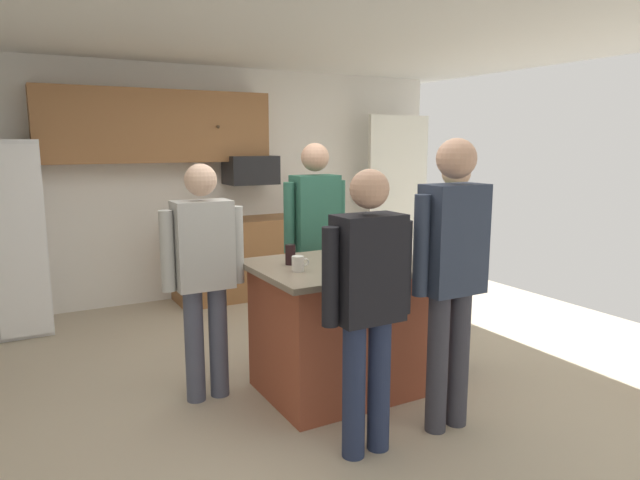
% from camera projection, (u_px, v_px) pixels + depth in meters
% --- Properties ---
extents(floor, '(7.04, 7.04, 0.00)m').
position_uv_depth(floor, '(306.00, 382.00, 4.17)').
color(floor, '#B7A88E').
rests_on(floor, ground).
extents(ceiling, '(7.04, 7.04, 0.00)m').
position_uv_depth(ceiling, '(305.00, 14.00, 3.73)').
color(ceiling, white).
extents(back_wall, '(6.40, 0.10, 2.60)m').
position_uv_depth(back_wall, '(192.00, 183.00, 6.36)').
color(back_wall, white).
rests_on(back_wall, ground).
extents(french_door_window_panel, '(0.90, 0.06, 2.00)m').
position_uv_depth(french_door_window_panel, '(398.00, 194.00, 7.29)').
color(french_door_window_panel, white).
rests_on(french_door_window_panel, ground).
extents(cabinet_run_upper, '(2.40, 0.38, 0.75)m').
position_uv_depth(cabinet_run_upper, '(157.00, 126.00, 5.89)').
color(cabinet_run_upper, '#936038').
extents(cabinet_run_lower, '(1.80, 0.63, 0.90)m').
position_uv_depth(cabinet_run_lower, '(253.00, 257.00, 6.52)').
color(cabinet_run_lower, '#936038').
rests_on(cabinet_run_lower, ground).
extents(microwave_over_range, '(0.56, 0.40, 0.32)m').
position_uv_depth(microwave_over_range, '(251.00, 170.00, 6.37)').
color(microwave_over_range, black).
extents(kitchen_island, '(1.21, 0.96, 0.93)m').
position_uv_depth(kitchen_island, '(340.00, 326.00, 3.98)').
color(kitchen_island, '#9E4C33').
rests_on(kitchen_island, ground).
extents(person_host_foreground, '(0.57, 0.23, 1.76)m').
position_uv_depth(person_host_foreground, '(315.00, 232.00, 4.69)').
color(person_host_foreground, tan).
rests_on(person_host_foreground, ground).
extents(person_guest_right, '(0.57, 0.22, 1.64)m').
position_uv_depth(person_guest_right, '(453.00, 250.00, 4.28)').
color(person_guest_right, '#232D4C').
rests_on(person_guest_right, ground).
extents(person_guest_left, '(0.57, 0.24, 1.79)m').
position_uv_depth(person_guest_left, '(452.00, 265.00, 3.35)').
color(person_guest_left, '#383842').
rests_on(person_guest_left, ground).
extents(person_guest_by_door, '(0.57, 0.22, 1.62)m').
position_uv_depth(person_guest_by_door, '(368.00, 295.00, 3.08)').
color(person_guest_by_door, '#232D4C').
rests_on(person_guest_by_door, ground).
extents(person_elder_center, '(0.57, 0.22, 1.63)m').
position_uv_depth(person_elder_center, '(204.00, 267.00, 3.77)').
color(person_elder_center, '#4C5166').
rests_on(person_elder_center, ground).
extents(glass_short_whisky, '(0.07, 0.07, 0.13)m').
position_uv_depth(glass_short_whisky, '(346.00, 249.00, 4.07)').
color(glass_short_whisky, black).
rests_on(glass_short_whisky, kitchen_island).
extents(tumbler_amber, '(0.07, 0.07, 0.14)m').
position_uv_depth(tumbler_amber, '(353.00, 253.00, 3.89)').
color(tumbler_amber, black).
rests_on(tumbler_amber, kitchen_island).
extents(glass_dark_ale, '(0.07, 0.07, 0.14)m').
position_uv_depth(glass_dark_ale, '(290.00, 255.00, 3.84)').
color(glass_dark_ale, black).
rests_on(glass_dark_ale, kitchen_island).
extents(glass_stout_tall, '(0.07, 0.07, 0.13)m').
position_uv_depth(glass_stout_tall, '(401.00, 253.00, 3.89)').
color(glass_stout_tall, black).
rests_on(glass_stout_tall, kitchen_island).
extents(mug_blue_stoneware, '(0.12, 0.08, 0.11)m').
position_uv_depth(mug_blue_stoneware, '(365.00, 249.00, 4.13)').
color(mug_blue_stoneware, '#4C6B99').
rests_on(mug_blue_stoneware, kitchen_island).
extents(glass_pilsner, '(0.07, 0.07, 0.14)m').
position_uv_depth(glass_pilsner, '(381.00, 252.00, 3.93)').
color(glass_pilsner, black).
rests_on(glass_pilsner, kitchen_island).
extents(mug_ceramic_white, '(0.12, 0.08, 0.10)m').
position_uv_depth(mug_ceramic_white, '(298.00, 264.00, 3.64)').
color(mug_ceramic_white, white).
rests_on(mug_ceramic_white, kitchen_island).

